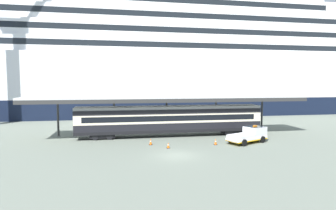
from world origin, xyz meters
TOP-DOWN VIEW (x-y plane):
  - ground_plane at (0.00, 0.00)m, footprint 400.00×400.00m
  - cruise_ship at (-18.42, 44.21)m, footprint 157.22×30.16m
  - platform_canopy at (1.24, 10.48)m, footprint 37.73×5.72m
  - train_carriage at (1.24, 10.07)m, footprint 24.96×2.81m
  - service_truck at (10.01, 4.36)m, footprint 5.57×3.96m
  - traffic_cone_near at (-0.30, 3.15)m, footprint 0.36×0.36m
  - traffic_cone_mid at (-2.03, 5.16)m, footprint 0.36×0.36m
  - traffic_cone_far at (5.47, 3.86)m, footprint 0.36×0.36m

SIDE VIEW (x-z plane):
  - ground_plane at x=0.00m, z-range 0.00..0.00m
  - traffic_cone_near at x=-0.30m, z-range -0.01..0.63m
  - traffic_cone_far at x=5.47m, z-range -0.01..0.71m
  - traffic_cone_mid at x=-2.03m, z-range -0.01..0.74m
  - service_truck at x=10.01m, z-range -0.02..2.00m
  - train_carriage at x=1.24m, z-range 0.26..4.37m
  - platform_canopy at x=1.24m, z-range 2.49..7.96m
  - cruise_ship at x=-18.42m, z-range -5.56..32.29m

